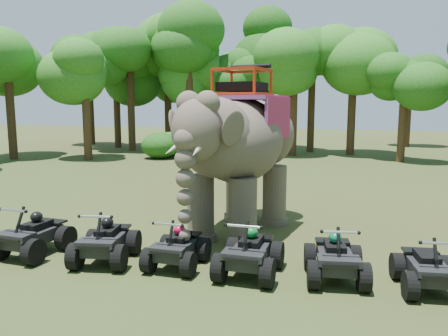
# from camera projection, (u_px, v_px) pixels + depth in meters

# --- Properties ---
(ground) EXTENTS (110.00, 110.00, 0.00)m
(ground) POSITION_uv_depth(u_px,v_px,m) (213.00, 245.00, 11.58)
(ground) COLOR #47381E
(ground) RESTS_ON ground
(elephant) EXTENTS (3.65, 6.13, 4.82)m
(elephant) POSITION_uv_depth(u_px,v_px,m) (240.00, 150.00, 12.50)
(elephant) COLOR brown
(elephant) RESTS_ON ground
(atv_0) EXTENTS (1.41, 1.85, 1.31)m
(atv_0) POSITION_uv_depth(u_px,v_px,m) (33.00, 229.00, 10.76)
(atv_0) COLOR black
(atv_0) RESTS_ON ground
(atv_1) EXTENTS (1.53, 1.91, 1.28)m
(atv_1) POSITION_uv_depth(u_px,v_px,m) (105.00, 235.00, 10.30)
(atv_1) COLOR black
(atv_1) RESTS_ON ground
(atv_2) EXTENTS (1.20, 1.62, 1.18)m
(atv_2) POSITION_uv_depth(u_px,v_px,m) (177.00, 242.00, 9.99)
(atv_2) COLOR black
(atv_2) RESTS_ON ground
(atv_3) EXTENTS (1.34, 1.79, 1.29)m
(atv_3) POSITION_uv_depth(u_px,v_px,m) (250.00, 246.00, 9.50)
(atv_3) COLOR black
(atv_3) RESTS_ON ground
(atv_4) EXTENTS (1.43, 1.83, 1.25)m
(atv_4) POSITION_uv_depth(u_px,v_px,m) (336.00, 251.00, 9.23)
(atv_4) COLOR black
(atv_4) RESTS_ON ground
(atv_5) EXTENTS (1.33, 1.71, 1.18)m
(atv_5) POSITION_uv_depth(u_px,v_px,m) (429.00, 262.00, 8.71)
(atv_5) COLOR black
(atv_5) RESTS_ON ground
(tree_0) EXTENTS (6.32, 6.32, 9.02)m
(tree_0) POSITION_uv_depth(u_px,v_px,m) (294.00, 92.00, 30.93)
(tree_0) COLOR #195114
(tree_0) RESTS_ON ground
(tree_1) EXTENTS (6.15, 6.15, 8.78)m
(tree_1) POSITION_uv_depth(u_px,v_px,m) (352.00, 94.00, 31.35)
(tree_1) COLOR #195114
(tree_1) RESTS_ON ground
(tree_2) EXTENTS (4.68, 4.68, 6.69)m
(tree_2) POSITION_uv_depth(u_px,v_px,m) (403.00, 110.00, 27.63)
(tree_2) COLOR #195114
(tree_2) RESTS_ON ground
(tree_27) EXTENTS (5.79, 5.79, 8.27)m
(tree_27) POSITION_uv_depth(u_px,v_px,m) (10.00, 97.00, 28.90)
(tree_27) COLOR #195114
(tree_27) RESTS_ON ground
(tree_28) EXTENTS (5.19, 5.19, 7.42)m
(tree_28) POSITION_uv_depth(u_px,v_px,m) (86.00, 104.00, 28.47)
(tree_28) COLOR #195114
(tree_28) RESTS_ON ground
(tree_29) EXTENTS (6.15, 6.15, 8.79)m
(tree_29) POSITION_uv_depth(u_px,v_px,m) (131.00, 95.00, 34.25)
(tree_29) COLOR #195114
(tree_29) RESTS_ON ground
(tree_30) EXTENTS (6.76, 6.76, 9.66)m
(tree_30) POSITION_uv_depth(u_px,v_px,m) (189.00, 89.00, 32.74)
(tree_30) COLOR #195114
(tree_30) RESTS_ON ground
(tree_31) EXTENTS (5.15, 5.15, 7.36)m
(tree_31) POSITION_uv_depth(u_px,v_px,m) (243.00, 104.00, 35.32)
(tree_31) COLOR #195114
(tree_31) RESTS_ON ground
(tree_33) EXTENTS (6.07, 6.07, 8.68)m
(tree_33) POSITION_uv_depth(u_px,v_px,m) (90.00, 97.00, 39.80)
(tree_33) COLOR #195114
(tree_33) RESTS_ON ground
(tree_35) EXTENTS (5.08, 5.08, 7.26)m
(tree_35) POSITION_uv_depth(u_px,v_px,m) (195.00, 105.00, 34.63)
(tree_35) COLOR #195114
(tree_35) RESTS_ON ground
(tree_36) EXTENTS (5.26, 5.26, 7.51)m
(tree_36) POSITION_uv_depth(u_px,v_px,m) (239.00, 103.00, 33.06)
(tree_36) COLOR #195114
(tree_36) RESTS_ON ground
(tree_37) EXTENTS (5.53, 5.53, 7.90)m
(tree_37) POSITION_uv_depth(u_px,v_px,m) (184.00, 101.00, 41.91)
(tree_37) COLOR #195114
(tree_37) RESTS_ON ground
(tree_38) EXTENTS (5.89, 5.89, 8.42)m
(tree_38) POSITION_uv_depth(u_px,v_px,m) (117.00, 98.00, 36.73)
(tree_38) COLOR #195114
(tree_38) RESTS_ON ground
(tree_39) EXTENTS (7.23, 7.23, 10.33)m
(tree_39) POSITION_uv_depth(u_px,v_px,m) (266.00, 85.00, 35.07)
(tree_39) COLOR #195114
(tree_39) RESTS_ON ground
(tree_40) EXTENTS (5.01, 5.01, 7.16)m
(tree_40) POSITION_uv_depth(u_px,v_px,m) (409.00, 105.00, 37.37)
(tree_40) COLOR #195114
(tree_40) RESTS_ON ground
(tree_41) EXTENTS (5.48, 5.48, 7.83)m
(tree_41) POSITION_uv_depth(u_px,v_px,m) (311.00, 101.00, 33.33)
(tree_41) COLOR #195114
(tree_41) RESTS_ON ground
(tree_42) EXTENTS (7.06, 7.06, 10.09)m
(tree_42) POSITION_uv_depth(u_px,v_px,m) (168.00, 88.00, 36.83)
(tree_42) COLOR #195114
(tree_42) RESTS_ON ground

